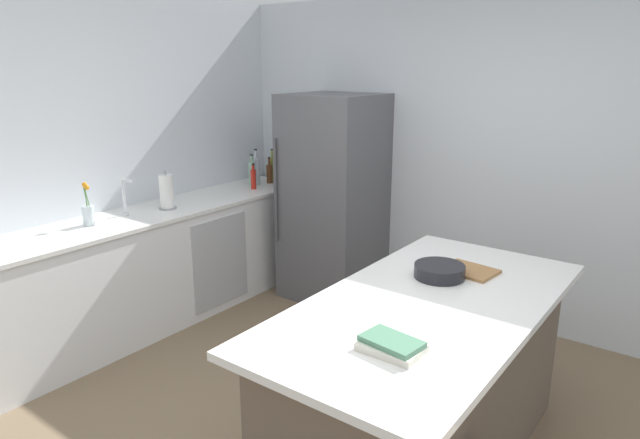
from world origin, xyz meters
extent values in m
cube|color=silver|center=(0.00, 2.25, 1.30)|extent=(6.00, 0.10, 2.60)
cube|color=silver|center=(-2.45, 0.00, 1.30)|extent=(0.10, 6.00, 2.60)
cube|color=white|center=(-2.09, 0.58, 0.45)|extent=(0.61, 3.04, 0.90)
cube|color=white|center=(-2.09, 0.58, 0.91)|extent=(0.64, 3.07, 0.03)
cube|color=#B2B5BA|center=(-1.79, 0.96, 0.45)|extent=(0.01, 0.60, 0.75)
cube|color=brown|center=(0.42, 0.29, 0.44)|extent=(0.85, 1.80, 0.88)
cube|color=white|center=(0.42, 0.29, 0.90)|extent=(1.01, 2.00, 0.04)
cube|color=#56565B|center=(-1.26, 1.84, 0.90)|extent=(0.76, 0.72, 1.81)
cylinder|color=#4C4C51|center=(-1.60, 1.46, 0.99)|extent=(0.02, 0.02, 0.90)
cylinder|color=silver|center=(-2.15, 0.35, 0.94)|extent=(0.05, 0.05, 0.02)
cylinder|color=silver|center=(-2.15, 0.35, 1.09)|extent=(0.02, 0.02, 0.28)
cylinder|color=silver|center=(-2.09, 0.35, 1.21)|extent=(0.14, 0.02, 0.02)
cylinder|color=silver|center=(-2.13, 0.03, 1.00)|extent=(0.08, 0.08, 0.14)
cylinder|color=#4C7F3D|center=(-2.14, 0.04, 1.10)|extent=(0.01, 0.03, 0.23)
sphere|color=orange|center=(-2.14, 0.04, 1.22)|extent=(0.04, 0.04, 0.04)
cylinder|color=#4C7F3D|center=(-2.13, 0.03, 1.11)|extent=(0.01, 0.02, 0.24)
sphere|color=orange|center=(-2.13, 0.03, 1.23)|extent=(0.04, 0.04, 0.04)
cylinder|color=#4C7F3D|center=(-2.12, 0.03, 1.10)|extent=(0.01, 0.04, 0.22)
sphere|color=orange|center=(-2.12, 0.03, 1.21)|extent=(0.04, 0.04, 0.04)
cylinder|color=gray|center=(-2.06, 0.68, 0.93)|extent=(0.14, 0.14, 0.01)
cylinder|color=white|center=(-2.06, 0.68, 1.07)|extent=(0.11, 0.11, 0.26)
cylinder|color=gray|center=(-2.06, 0.68, 1.22)|extent=(0.02, 0.02, 0.04)
cylinder|color=olive|center=(-2.10, 2.00, 1.04)|extent=(0.06, 0.06, 0.22)
cylinder|color=olive|center=(-2.10, 2.00, 1.19)|extent=(0.03, 0.03, 0.08)
cylinder|color=black|center=(-2.10, 2.00, 1.24)|extent=(0.03, 0.03, 0.01)
cylinder|color=#5B3319|center=(-2.07, 1.91, 1.02)|extent=(0.06, 0.06, 0.18)
cylinder|color=#5B3319|center=(-2.07, 1.91, 1.14)|extent=(0.02, 0.02, 0.06)
cylinder|color=black|center=(-2.07, 1.91, 1.18)|extent=(0.02, 0.02, 0.01)
cylinder|color=silver|center=(-2.14, 1.80, 1.05)|extent=(0.07, 0.07, 0.24)
cylinder|color=silver|center=(-2.14, 1.80, 1.21)|extent=(0.03, 0.03, 0.08)
cylinder|color=black|center=(-2.14, 1.80, 1.26)|extent=(0.03, 0.03, 0.01)
cylinder|color=#8CB79E|center=(-2.11, 1.71, 1.04)|extent=(0.07, 0.07, 0.23)
cylinder|color=#8CB79E|center=(-2.11, 1.71, 1.19)|extent=(0.03, 0.03, 0.06)
cylinder|color=black|center=(-2.11, 1.71, 1.22)|extent=(0.03, 0.03, 0.01)
cylinder|color=red|center=(-2.01, 1.62, 1.02)|extent=(0.05, 0.05, 0.18)
cylinder|color=red|center=(-2.01, 1.62, 1.13)|extent=(0.02, 0.02, 0.05)
cylinder|color=black|center=(-2.01, 1.62, 1.16)|extent=(0.02, 0.02, 0.01)
cube|color=silver|center=(0.52, -0.25, 0.94)|extent=(0.25, 0.18, 0.03)
cube|color=#4C7F60|center=(0.52, -0.25, 0.96)|extent=(0.26, 0.18, 0.02)
cylinder|color=black|center=(0.33, 0.62, 0.96)|extent=(0.28, 0.28, 0.07)
cube|color=#9E7042|center=(0.43, 0.80, 0.93)|extent=(0.31, 0.25, 0.02)
camera|label=1|loc=(1.52, -2.07, 2.06)|focal=31.38mm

